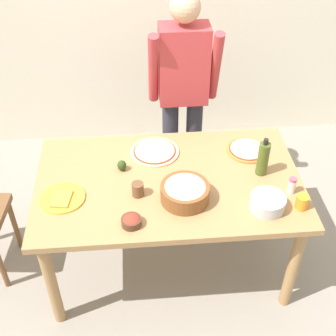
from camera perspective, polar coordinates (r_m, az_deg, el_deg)
name	(u,v)px	position (r m, az deg, el deg)	size (l,w,h in m)	color
ground	(169,260)	(3.31, 0.07, -11.37)	(8.00, 8.00, 0.00)	gray
dining_table	(169,191)	(2.82, 0.08, -2.85)	(1.60, 0.96, 0.76)	#A37A4C
person_cook	(183,89)	(3.28, 1.91, 9.83)	(0.49, 0.25, 1.62)	#2D2D38
pizza_raw_on_board	(155,151)	(2.96, -1.67, 2.07)	(0.31, 0.31, 0.02)	beige
pizza_cooked_on_tray	(248,150)	(3.02, 9.88, 2.27)	(0.27, 0.27, 0.02)	#C67A33
plate_with_slice	(62,198)	(2.70, -13.04, -3.67)	(0.26, 0.26, 0.02)	gold
popcorn_bowl	(185,191)	(2.59, 2.13, -2.93)	(0.28, 0.28, 0.11)	brown
mixing_bowl_steel	(267,203)	(2.61, 12.29, -4.24)	(0.20, 0.20, 0.08)	#B7B7BC
small_sauce_bowl	(131,221)	(2.48, -4.59, -6.58)	(0.11, 0.11, 0.06)	#4C2D1E
olive_oil_bottle	(263,158)	(2.79, 11.75, 1.18)	(0.07, 0.07, 0.26)	#47561E
cup_orange	(302,202)	(2.66, 16.34, -4.09)	(0.07, 0.07, 0.09)	orange
cup_small_brown	(138,189)	(2.64, -3.79, -2.67)	(0.07, 0.07, 0.09)	brown
salt_shaker	(292,185)	(2.74, 15.18, -2.10)	(0.04, 0.04, 0.11)	white
avocado	(122,165)	(2.82, -5.78, 0.32)	(0.06, 0.06, 0.07)	#2D4219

